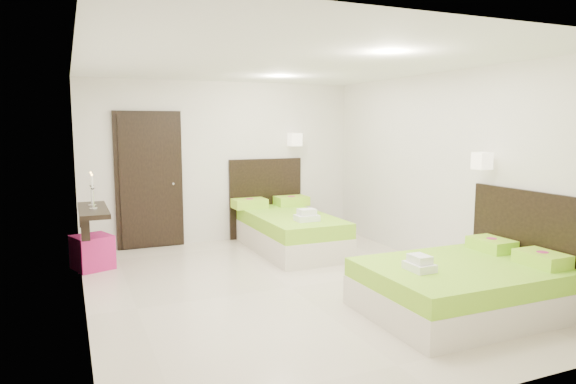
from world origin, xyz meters
name	(u,v)px	position (x,y,z in m)	size (l,w,h in m)	color
floor	(290,288)	(0.00, 0.00, 0.00)	(5.50, 5.50, 0.00)	beige
bed_single	(288,228)	(0.73, 1.78, 0.33)	(1.28, 2.14, 1.77)	beige
bed_double	(467,284)	(1.36, -1.42, 0.29)	(1.93, 1.64, 1.59)	beige
nightstand	(313,230)	(1.33, 2.11, 0.18)	(0.40, 0.35, 0.35)	black
ottoman	(92,252)	(-2.10, 1.78, 0.23)	(0.45, 0.45, 0.45)	#A8165A
door	(149,181)	(-1.20, 2.70, 1.05)	(1.02, 0.15, 2.14)	black
console_shelf	(92,211)	(-2.08, 1.60, 0.82)	(0.35, 1.20, 0.78)	black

